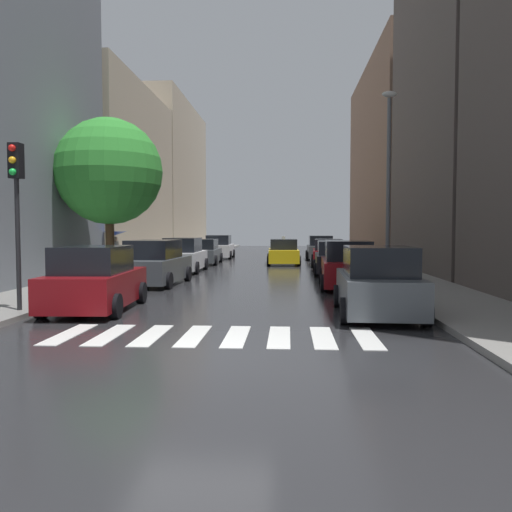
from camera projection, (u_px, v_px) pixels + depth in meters
The scene contains 23 objects.
ground_plane at pixel (264, 264), 32.90m from camera, with size 28.00×72.00×0.04m, color #262629.
sidewalk_left at pixel (165, 263), 33.30m from camera, with size 3.00×72.00×0.15m, color gray.
sidewalk_right at pixel (366, 263), 32.49m from camera, with size 3.00×72.00×0.15m, color gray.
crosswalk_stripes at pixel (215, 336), 10.73m from camera, with size 6.75×2.20×0.01m.
building_left_mid at pixel (105, 175), 34.89m from camera, with size 6.00×14.76×11.86m, color #B2A38C.
building_left_far at pixel (163, 179), 51.02m from camera, with size 6.00×17.07×14.47m, color #B2A38C.
building_right_mid at pixel (477, 89), 25.69m from camera, with size 6.00×12.13×18.57m, color #564C47.
building_right_far at pixel (401, 162), 42.99m from camera, with size 6.00×20.56×15.88m, color #8C6B56.
parked_car_left_nearest at pixel (95, 281), 14.11m from camera, with size 2.26×4.23×1.79m.
parked_car_left_second at pixel (155, 264), 20.65m from camera, with size 2.29×4.63×1.82m.
parked_car_left_third at pixel (184, 256), 26.88m from camera, with size 2.08×4.49×1.80m.
parked_car_left_fourth at pixel (204, 252), 33.08m from camera, with size 2.11×4.73×1.62m.
parked_car_left_fifth at pixel (219, 248), 39.40m from camera, with size 2.24×4.35×1.79m.
parked_car_right_nearest at pixel (378, 284), 13.25m from camera, with size 2.21×4.25×1.81m.
parked_car_right_second at pixel (347, 266), 19.57m from camera, with size 2.26×4.63×1.81m.
parked_car_right_third at pixel (334, 259), 25.64m from camera, with size 2.14×4.78×1.66m.
parked_car_right_fourth at pixel (328, 253), 31.29m from camera, with size 2.22×4.72×1.65m.
parked_car_right_fifth at pixel (320, 249), 37.53m from camera, with size 2.07×4.19×1.78m.
taxi_midroad at pixel (283, 253), 32.47m from camera, with size 2.17×4.42×1.81m.
pedestrian_foreground at pixel (115, 240), 26.42m from camera, with size 1.18×1.18×1.98m.
street_tree_left at pixel (109, 172), 21.83m from camera, with size 4.53×4.53×6.83m.
traffic_light_left_corner at pixel (16, 189), 13.12m from camera, with size 0.30×0.42×4.30m.
lamp_post_right at pixel (388, 173), 20.55m from camera, with size 0.60×0.28×7.61m.
Camera 1 is at (1.52, -8.80, 2.25)m, focal length 35.90 mm.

